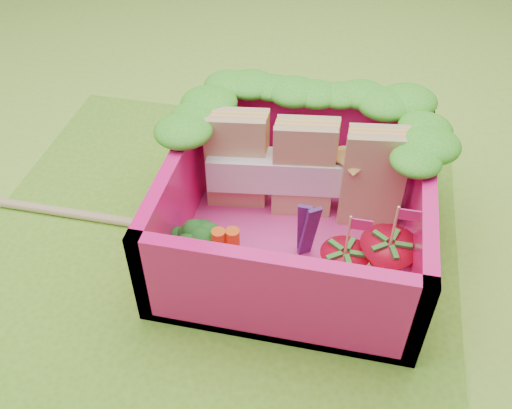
{
  "coord_description": "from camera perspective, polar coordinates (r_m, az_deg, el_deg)",
  "views": [
    {
      "loc": [
        0.67,
        -2.04,
        2.3
      ],
      "look_at": [
        0.21,
        0.11,
        0.28
      ],
      "focal_mm": 40.0,
      "sensor_mm": 36.0,
      "label": 1
    }
  ],
  "objects": [
    {
      "name": "purple_wedges",
      "position": [
        2.87,
        5.11,
        -2.56
      ],
      "size": [
        0.1,
        0.06,
        0.38
      ],
      "color": "#431854",
      "rests_on": "bento_floor"
    },
    {
      "name": "placemat",
      "position": [
        3.13,
        -4.26,
        -4.32
      ],
      "size": [
        2.6,
        2.6,
        0.03
      ],
      "primitive_type": "cube",
      "color": "#6DA926",
      "rests_on": "ground"
    },
    {
      "name": "bento_floor",
      "position": [
        3.12,
        3.87,
        -3.6
      ],
      "size": [
        1.3,
        1.3,
        0.05
      ],
      "primitive_type": "cube",
      "color": "#E33A93",
      "rests_on": "placemat"
    },
    {
      "name": "snap_peas",
      "position": [
        2.91,
        10.83,
        -7.41
      ],
      "size": [
        0.62,
        0.56,
        0.05
      ],
      "color": "#51C73E",
      "rests_on": "bento_floor"
    },
    {
      "name": "broccoli",
      "position": [
        2.87,
        -6.24,
        -3.26
      ],
      "size": [
        0.33,
        0.33,
        0.24
      ],
      "color": "#609F4D",
      "rests_on": "bento_floor"
    },
    {
      "name": "strawberry_left",
      "position": [
        2.8,
        8.67,
        -6.39
      ],
      "size": [
        0.24,
        0.24,
        0.48
      ],
      "color": "red",
      "rests_on": "bento_floor"
    },
    {
      "name": "chopsticks",
      "position": [
        3.56,
        -21.73,
        -0.2
      ],
      "size": [
        2.19,
        0.06,
        0.04
      ],
      "color": "tan",
      "rests_on": "placemat"
    },
    {
      "name": "lettuce_ruffle",
      "position": [
        3.11,
        5.76,
        10.06
      ],
      "size": [
        1.43,
        0.76,
        0.11
      ],
      "color": "#24971B",
      "rests_on": "bento_box"
    },
    {
      "name": "bento_box",
      "position": [
        2.94,
        4.09,
        -0.23
      ],
      "size": [
        1.3,
        1.3,
        0.55
      ],
      "color": "#FF1578",
      "rests_on": "placemat"
    },
    {
      "name": "ground",
      "position": [
        3.15,
        -4.25,
        -4.51
      ],
      "size": [
        14.0,
        14.0,
        0.0
      ],
      "primitive_type": "plane",
      "color": "#9DCA39",
      "rests_on": "ground"
    },
    {
      "name": "sandwich_stack",
      "position": [
        3.09,
        4.96,
        3.56
      ],
      "size": [
        1.08,
        0.31,
        0.58
      ],
      "color": "tan",
      "rests_on": "bento_floor"
    },
    {
      "name": "carrot_sticks",
      "position": [
        2.84,
        -2.98,
        -4.65
      ],
      "size": [
        0.14,
        0.09,
        0.28
      ],
      "color": "#FF5D15",
      "rests_on": "bento_floor"
    },
    {
      "name": "strawberry_right",
      "position": [
        2.83,
        12.84,
        -5.8
      ],
      "size": [
        0.28,
        0.28,
        0.52
      ],
      "color": "red",
      "rests_on": "bento_floor"
    }
  ]
}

